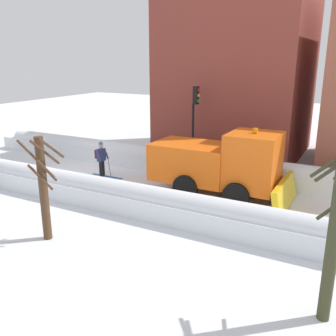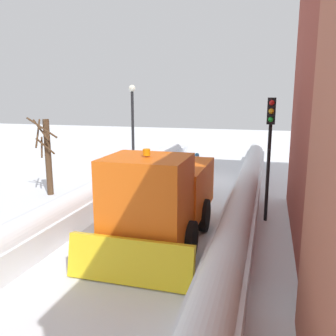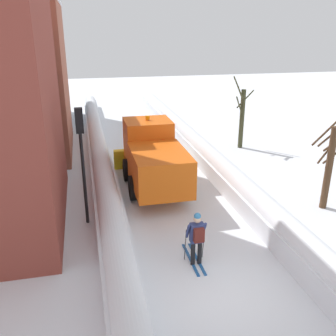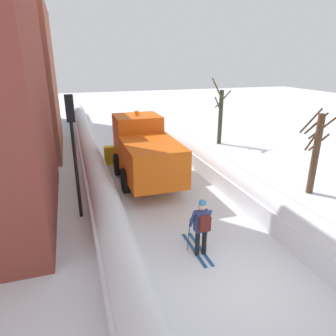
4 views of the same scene
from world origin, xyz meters
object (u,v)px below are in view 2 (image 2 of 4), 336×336
(plow_truck, at_px, (162,195))
(street_lamp, at_px, (133,117))
(skier, at_px, (197,170))
(bare_tree_near, at_px, (47,155))
(traffic_light_pole, at_px, (270,136))

(plow_truck, bearing_deg, street_lamp, -63.87)
(skier, bearing_deg, bare_tree_near, 22.87)
(plow_truck, height_order, skier, plow_truck)
(skier, xyz_separation_m, street_lamp, (4.49, -3.19, 2.22))
(street_lamp, bearing_deg, plow_truck, 116.13)
(street_lamp, bearing_deg, skier, 144.63)
(plow_truck, xyz_separation_m, skier, (0.15, -6.28, -0.48))
(skier, bearing_deg, traffic_light_pole, 132.02)
(traffic_light_pole, relative_size, bare_tree_near, 1.23)
(skier, distance_m, bare_tree_near, 6.93)
(plow_truck, distance_m, skier, 6.30)
(skier, xyz_separation_m, traffic_light_pole, (-3.28, 3.64, 2.10))
(street_lamp, xyz_separation_m, bare_tree_near, (1.85, 5.86, -1.36))
(plow_truck, relative_size, skier, 3.31)
(plow_truck, relative_size, street_lamp, 1.18)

